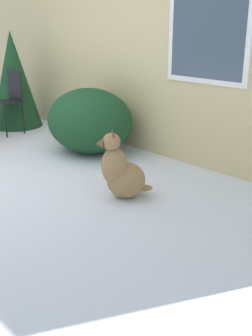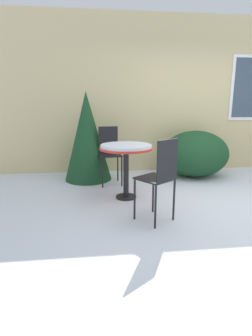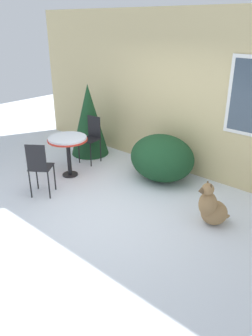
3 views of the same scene
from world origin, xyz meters
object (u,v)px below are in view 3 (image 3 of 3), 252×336
Objects in this scene: patio_chair_far_side at (40,166)px; dog at (212,208)px; patio_chair_near_table at (91,137)px; patio_table at (68,143)px.

dog is at bearing 167.98° from patio_chair_far_side.
dog is (3.08, -0.47, -0.29)m from patio_chair_near_table.
patio_chair_far_side is 1.39× the size of dog.
dog is (2.88, 0.31, -0.42)m from patio_table.
dog is at bearing -15.71° from patio_chair_near_table.
patio_table is at bearing -82.90° from patio_chair_near_table.
patio_table is 0.81m from patio_chair_near_table.
patio_chair_near_table is (-0.20, 0.78, -0.13)m from patio_table.
patio_chair_far_side is at bearing -121.91° from dog.
patio_table is at bearing -139.73° from dog.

